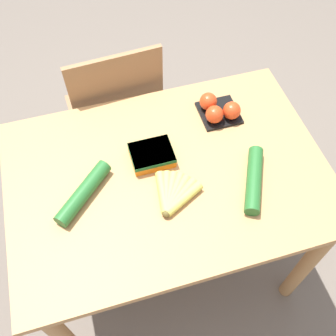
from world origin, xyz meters
TOP-DOWN VIEW (x-y plane):
  - ground_plane at (0.00, 0.00)m, footprint 12.00×12.00m
  - dining_table at (0.00, 0.00)m, footprint 1.12×0.78m
  - chair at (-0.09, 0.56)m, footprint 0.45×0.43m
  - banana_bunch at (-0.01, -0.10)m, footprint 0.16×0.17m
  - tomato_pack at (0.26, 0.20)m, footprint 0.15×0.15m
  - carrot_bag at (-0.04, 0.07)m, footprint 0.15×0.12m
  - cucumber_near at (0.27, -0.12)m, footprint 0.16×0.25m
  - cucumber_far at (-0.30, -0.01)m, footprint 0.22×0.21m

SIDE VIEW (x-z plane):
  - ground_plane at x=0.00m, z-range 0.00..0.00m
  - chair at x=-0.09m, z-range 0.01..0.96m
  - dining_table at x=0.00m, z-range 0.26..1.03m
  - banana_bunch at x=-0.01m, z-range 0.77..0.81m
  - cucumber_near at x=0.27m, z-range 0.77..0.83m
  - cucumber_far at x=-0.30m, z-range 0.77..0.83m
  - carrot_bag at x=-0.04m, z-range 0.78..0.82m
  - tomato_pack at x=0.26m, z-range 0.77..0.85m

